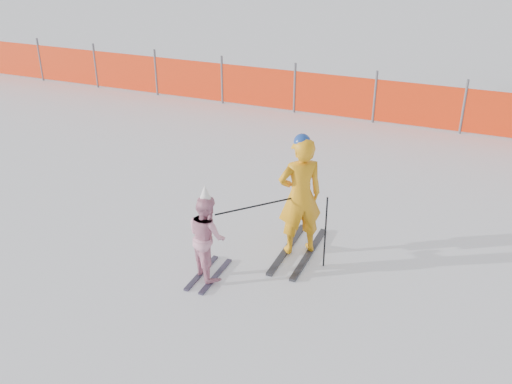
% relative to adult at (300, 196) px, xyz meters
% --- Properties ---
extents(ground, '(120.00, 120.00, 0.00)m').
position_rel_adult_xyz_m(ground, '(-0.57, -0.76, -0.93)').
color(ground, white).
rests_on(ground, ground).
extents(adult, '(0.77, 1.49, 1.86)m').
position_rel_adult_xyz_m(adult, '(0.00, 0.00, 0.00)').
color(adult, black).
rests_on(adult, ground).
extents(child, '(0.73, 0.90, 1.38)m').
position_rel_adult_xyz_m(child, '(-0.95, -1.05, -0.29)').
color(child, black).
rests_on(child, ground).
extents(ski_poles, '(1.33, 0.88, 1.09)m').
position_rel_adult_xyz_m(ski_poles, '(-0.03, -0.37, -0.19)').
color(ski_poles, black).
rests_on(ski_poles, ground).
extents(safety_fence, '(17.19, 0.06, 1.25)m').
position_rel_adult_xyz_m(safety_fence, '(-3.73, 6.26, -0.37)').
color(safety_fence, '#595960').
rests_on(safety_fence, ground).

